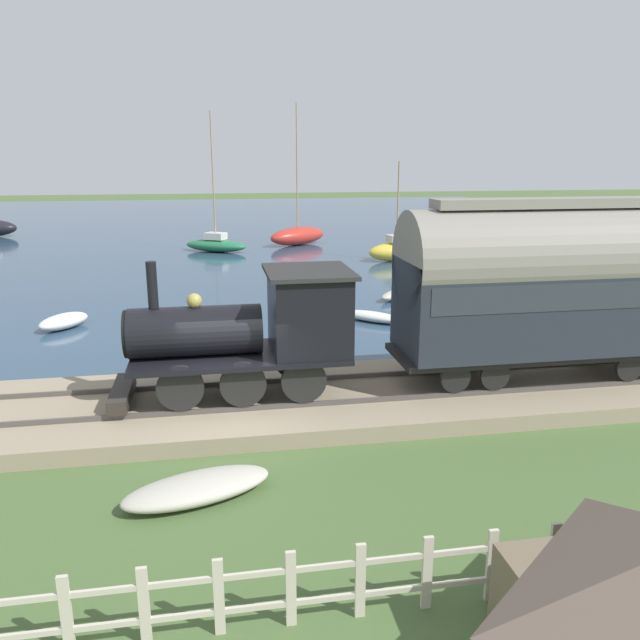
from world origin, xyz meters
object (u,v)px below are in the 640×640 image
Objects in this scene: passenger_coach at (553,281)px; rowboat_near_shore at (397,294)px; sailboat_yellow at (397,250)px; sailboat_green at (216,244)px; sailboat_red at (298,235)px; steam_locomotive at (260,325)px; rowboat_mid_harbor at (64,321)px; rowboat_far_out at (373,317)px; beached_dinghy at (198,488)px.

passenger_coach is 11.92m from rowboat_near_shore.
sailboat_yellow is 0.66× the size of sailboat_green.
steam_locomotive is at bearing 135.86° from sailboat_red.
rowboat_far_out is at bearing -148.82° from rowboat_mid_harbor.
rowboat_far_out is 1.11× the size of rowboat_near_shore.
sailboat_yellow is at bearing 22.38° from rowboat_far_out.
sailboat_red reaches higher than rowboat_mid_harbor.
sailboat_green reaches higher than passenger_coach.
beached_dinghy is at bearing -165.77° from rowboat_far_out.
steam_locomotive is 4.70m from beached_dinghy.
sailboat_yellow is at bearing -24.14° from beached_dinghy.
sailboat_green is 4.12× the size of rowboat_near_shore.
sailboat_yellow is 21.15m from rowboat_mid_harbor.
steam_locomotive reaches higher than rowboat_mid_harbor.
sailboat_red reaches higher than rowboat_far_out.
beached_dinghy is (-12.00, 6.49, 0.02)m from rowboat_far_out.
rowboat_near_shore is at bearing 151.44° from sailboat_yellow.
sailboat_red is 34.73m from beached_dinghy.
beached_dinghy is (-15.54, 8.55, -0.01)m from rowboat_near_shore.
rowboat_near_shore is at bearing 2.95° from passenger_coach.
sailboat_green is 3.92× the size of rowboat_mid_harbor.
sailboat_red is (30.11, -5.12, -1.53)m from steam_locomotive.
passenger_coach reaches higher than rowboat_mid_harbor.
steam_locomotive is 7.66m from passenger_coach.
rowboat_mid_harbor reaches higher than beached_dinghy.
passenger_coach reaches higher than steam_locomotive.
sailboat_green is at bearing 16.80° from passenger_coach.
sailboat_yellow reaches higher than beached_dinghy.
sailboat_yellow is at bearing -24.67° from steam_locomotive.
sailboat_red is 4.46× the size of rowboat_near_shore.
rowboat_far_out is at bearing 147.70° from sailboat_yellow.
sailboat_yellow is 9.52m from sailboat_red.
steam_locomotive is at bearing -148.49° from sailboat_green.
rowboat_far_out is at bearing 111.38° from rowboat_near_shore.
sailboat_red reaches higher than steam_locomotive.
sailboat_green is 31.72m from beached_dinghy.
sailboat_yellow is at bearing -54.89° from rowboat_near_shore.
passenger_coach is at bearing -90.00° from steam_locomotive.
sailboat_red is 22.09m from rowboat_far_out.
rowboat_near_shore is at bearing 151.34° from sailboat_red.
sailboat_yellow reaches higher than passenger_coach.
passenger_coach is 30.30m from sailboat_red.
steam_locomotive is 11.34m from rowboat_mid_harbor.
sailboat_green reaches higher than steam_locomotive.
steam_locomotive reaches higher than rowboat_near_shore.
steam_locomotive is 2.37× the size of rowboat_far_out.
rowboat_mid_harbor is at bearing -167.36° from sailboat_green.
sailboat_yellow is 2.43× the size of rowboat_far_out.
sailboat_yellow is 1.98× the size of beached_dinghy.
steam_locomotive is 0.97× the size of sailboat_yellow.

